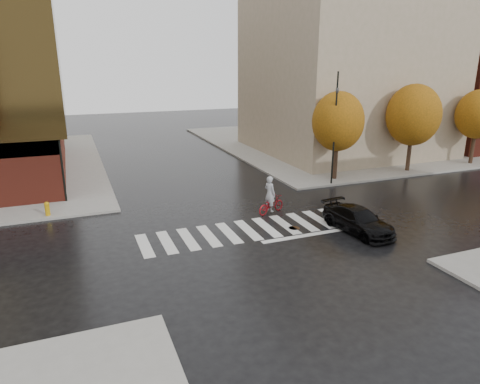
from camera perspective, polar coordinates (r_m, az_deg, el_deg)
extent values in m
plane|color=black|center=(22.55, 1.57, -5.53)|extent=(120.00, 120.00, 0.00)
cube|color=gray|center=(50.40, 14.33, 6.64)|extent=(30.00, 30.00, 0.15)
cube|color=silver|center=(22.97, 1.08, -5.08)|extent=(12.00, 3.00, 0.01)
cube|color=gray|center=(44.09, 13.93, 17.14)|extent=(16.00, 16.00, 18.00)
cube|color=maroon|center=(54.21, 28.77, 13.36)|extent=(14.00, 14.00, 14.00)
cylinder|color=black|center=(32.98, 12.61, 4.14)|extent=(0.32, 0.32, 2.80)
ellipsoid|color=#A15B0F|center=(32.48, 12.94, 9.17)|extent=(3.80, 3.80, 4.37)
cylinder|color=black|center=(37.31, 21.60, 4.82)|extent=(0.32, 0.32, 2.80)
ellipsoid|color=#A15B0F|center=(36.85, 22.12, 9.49)|extent=(4.20, 4.20, 4.83)
cylinder|color=black|center=(42.36, 28.60, 5.26)|extent=(0.32, 0.32, 2.80)
ellipsoid|color=#A15B0F|center=(41.98, 29.14, 9.04)|extent=(3.60, 3.60, 4.14)
imported|color=black|center=(23.42, 15.45, -3.61)|extent=(2.30, 4.61, 1.29)
imported|color=maroon|center=(25.40, 4.16, -1.69)|extent=(2.12, 1.38, 1.05)
imported|color=#999CA1|center=(25.15, 3.99, -0.24)|extent=(0.76, 0.91, 2.14)
cylinder|color=black|center=(28.54, -22.95, 6.02)|extent=(0.12, 0.12, 7.43)
imported|color=black|center=(28.22, -23.59, 11.39)|extent=(0.23, 0.21, 0.93)
cylinder|color=black|center=(31.07, 12.50, 8.15)|extent=(0.12, 0.12, 7.88)
imported|color=black|center=(30.79, 12.84, 13.40)|extent=(0.18, 0.21, 0.98)
cylinder|color=#BE8D0B|center=(26.95, -24.29, -2.18)|extent=(0.27, 0.27, 0.67)
sphere|color=#BE8D0B|center=(26.85, -24.37, -1.50)|extent=(0.29, 0.29, 0.29)
cylinder|color=#3F2716|center=(23.40, 7.24, -4.79)|extent=(0.62, 0.62, 0.01)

